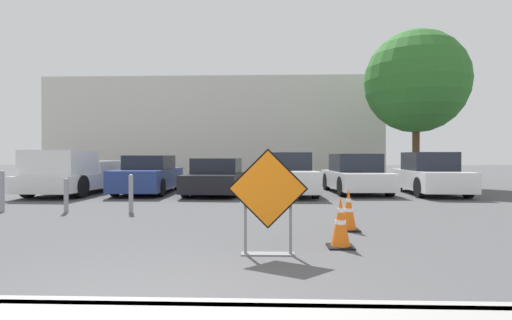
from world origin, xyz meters
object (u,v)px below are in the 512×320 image
parked_car_fourth (355,175)px  parked_car_fifth (430,175)px  bollard_second (66,194)px  bollard_third (2,190)px  parked_car_second (217,177)px  parked_car_nearest (149,175)px  pickup_truck (72,175)px  traffic_cone_nearest (341,223)px  road_closed_sign (268,197)px  parked_car_third (287,175)px  bollard_nearest (131,192)px  traffic_cone_second (349,210)px

parked_car_fourth → parked_car_fifth: parked_car_fifth is taller
bollard_second → bollard_third: 1.65m
bollard_second → parked_car_fifth: bearing=25.1°
parked_car_second → parked_car_fourth: bearing=-171.4°
parked_car_nearest → bollard_second: size_ratio=5.22×
pickup_truck → parked_car_fifth: bearing=-176.4°
traffic_cone_nearest → bollard_second: (-6.20, 3.58, 0.07)m
parked_car_fifth → bollard_third: (-12.63, -5.14, -0.15)m
parked_car_nearest → parked_car_fifth: bearing=177.8°
road_closed_sign → parked_car_nearest: 10.45m
pickup_truck → parked_car_nearest: bearing=-164.0°
road_closed_sign → pickup_truck: pickup_truck is taller
road_closed_sign → pickup_truck: bearing=129.8°
bollard_third → road_closed_sign: bearing=-31.5°
parked_car_third → parked_car_fifth: size_ratio=1.13×
parked_car_nearest → parked_car_fourth: (7.88, 0.31, 0.02)m
parked_car_fifth → bollard_nearest: (-9.34, -5.14, -0.20)m
traffic_cone_nearest → bollard_third: size_ratio=0.75×
road_closed_sign → bollard_third: size_ratio=1.44×
traffic_cone_nearest → parked_car_fourth: 9.42m
parked_car_fourth → parked_car_fifth: size_ratio=1.02×
road_closed_sign → bollard_second: size_ratio=1.77×
parked_car_fifth → bollard_second: parked_car_fifth is taller
road_closed_sign → traffic_cone_second: bearing=52.0°
pickup_truck → parked_car_second: (5.26, 0.41, -0.11)m
road_closed_sign → bollard_third: road_closed_sign is taller
parked_car_third → bollard_third: (-7.38, -4.94, -0.15)m
parked_car_nearest → bollard_third: size_ratio=4.27×
parked_car_second → parked_car_third: size_ratio=0.91×
traffic_cone_second → traffic_cone_nearest: bearing=-105.7°
parked_car_second → bollard_nearest: bearing=75.7°
road_closed_sign → parked_car_third: bearing=85.9°
traffic_cone_second → parked_car_second: (-3.49, 7.15, 0.23)m
bollard_nearest → bollard_second: bearing=-180.0°
road_closed_sign → pickup_truck: (-7.23, 8.68, -0.10)m
bollard_second → parked_car_nearest: bearing=84.8°
parked_car_nearest → parked_car_third: bearing=174.9°
traffic_cone_nearest → bollard_nearest: 5.80m
pickup_truck → road_closed_sign: bearing=130.8°
traffic_cone_second → parked_car_third: 7.17m
road_closed_sign → parked_car_third: 9.08m
bollard_second → bollard_third: bollard_third is taller
parked_car_fourth → bollard_third: size_ratio=4.05×
parked_car_second → traffic_cone_nearest: bearing=111.9°
bollard_nearest → road_closed_sign: bearing=-50.1°
parked_car_fourth → bollard_second: 10.05m
parked_car_fifth → bollard_nearest: size_ratio=4.37×
parked_car_fourth → parked_car_second: bearing=3.0°
bollard_nearest → traffic_cone_nearest: bearing=-38.2°
bollard_second → bollard_third: bearing=180.0°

